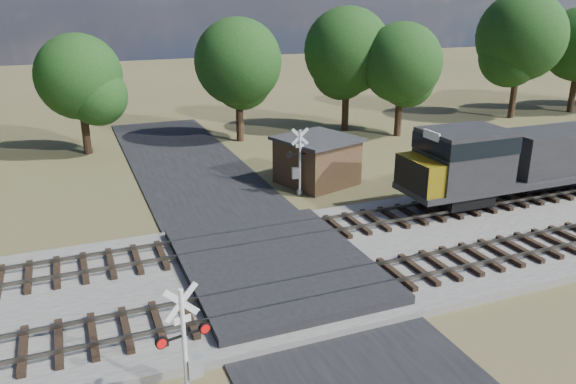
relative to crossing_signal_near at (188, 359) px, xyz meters
name	(u,v)px	position (x,y,z in m)	size (l,w,h in m)	color
ground	(279,279)	(4.79, 5.90, -1.56)	(160.00, 160.00, 0.00)	#4F512B
ballast_bed	(479,232)	(14.79, 6.40, -1.41)	(140.00, 10.00, 0.30)	gray
road	(279,278)	(4.79, 5.90, -1.52)	(7.00, 60.00, 0.08)	black
crossing_panel	(275,266)	(4.79, 6.40, -1.24)	(7.00, 9.00, 0.62)	#262628
track_near	(376,278)	(7.91, 3.90, -1.14)	(140.00, 2.60, 0.33)	black
track_far	(320,229)	(7.91, 8.90, -1.14)	(140.00, 2.60, 0.33)	black
crossing_signal_near	(188,359)	(0.00, 0.00, 0.00)	(1.49, 0.42, 3.74)	silver
crossing_signal_far	(298,168)	(9.22, 14.51, 0.02)	(1.52, 0.37, 3.78)	silver
equipment_shed	(317,160)	(11.02, 16.02, -0.16)	(5.09, 5.09, 2.75)	#4E3021
treeline	(291,53)	(13.63, 26.37, 4.87)	(84.76, 11.25, 11.02)	black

